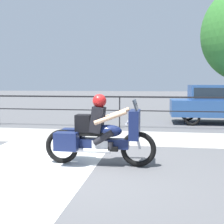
% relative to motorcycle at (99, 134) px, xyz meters
% --- Properties ---
extents(ground_plane, '(120.00, 120.00, 0.00)m').
position_rel_motorcycle_xyz_m(ground_plane, '(-0.22, -0.27, -0.67)').
color(ground_plane, '#565659').
extents(sidewalk_band, '(44.00, 2.40, 0.01)m').
position_rel_motorcycle_xyz_m(sidewalk_band, '(-0.22, 3.13, -0.67)').
color(sidewalk_band, '#A8A59E').
rests_on(sidewalk_band, ground).
extents(crosswalk_band, '(3.08, 6.00, 0.01)m').
position_rel_motorcycle_xyz_m(crosswalk_band, '(-1.58, -0.47, -0.67)').
color(crosswalk_band, silver).
rests_on(crosswalk_band, ground).
extents(fence_railing, '(36.00, 0.05, 1.24)m').
position_rel_motorcycle_xyz_m(fence_railing, '(-0.22, 5.08, 0.31)').
color(fence_railing, black).
rests_on(fence_railing, ground).
extents(motorcycle, '(2.39, 0.76, 1.51)m').
position_rel_motorcycle_xyz_m(motorcycle, '(0.00, 0.00, 0.00)').
color(motorcycle, black).
rests_on(motorcycle, ground).
extents(parked_car, '(4.39, 1.73, 1.67)m').
position_rel_motorcycle_xyz_m(parked_car, '(3.92, 6.88, 0.27)').
color(parked_car, '#284C84').
rests_on(parked_car, ground).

